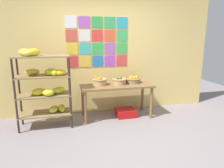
{
  "coord_description": "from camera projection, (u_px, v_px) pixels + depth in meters",
  "views": [
    {
      "loc": [
        -0.85,
        -2.83,
        1.69
      ],
      "look_at": [
        0.03,
        0.83,
        0.82
      ],
      "focal_mm": 32.96,
      "sensor_mm": 36.0,
      "label": 1
    }
  ],
  "objects": [
    {
      "name": "back_wall_with_art",
      "position": [
        102.0,
        51.0,
        4.53
      ],
      "size": [
        5.15,
        0.07,
        2.74
      ],
      "color": "#E5C46E",
      "rests_on": "ground"
    },
    {
      "name": "fruit_basket_centre",
      "position": [
        119.0,
        81.0,
        4.33
      ],
      "size": [
        0.29,
        0.29,
        0.17
      ],
      "color": "tan",
      "rests_on": "display_table"
    },
    {
      "name": "produce_crate_under_table",
      "position": [
        125.0,
        113.0,
        4.46
      ],
      "size": [
        0.41,
        0.35,
        0.16
      ],
      "primitive_type": "cube",
      "color": "red",
      "rests_on": "ground"
    },
    {
      "name": "banana_shelf_unit",
      "position": [
        45.0,
        83.0,
        3.78
      ],
      "size": [
        0.97,
        0.44,
        1.49
      ],
      "color": "#342320",
      "rests_on": "ground"
    },
    {
      "name": "fruit_basket_right",
      "position": [
        100.0,
        81.0,
        4.27
      ],
      "size": [
        0.3,
        0.3,
        0.18
      ],
      "color": "tan",
      "rests_on": "display_table"
    },
    {
      "name": "ground",
      "position": [
        122.0,
        146.0,
        3.26
      ],
      "size": [
        9.28,
        9.28,
        0.0
      ],
      "primitive_type": "plane",
      "color": "gray"
    },
    {
      "name": "fruit_basket_left",
      "position": [
        133.0,
        80.0,
        4.48
      ],
      "size": [
        0.34,
        0.34,
        0.15
      ],
      "color": "olive",
      "rests_on": "display_table"
    },
    {
      "name": "display_table",
      "position": [
        116.0,
        89.0,
        4.32
      ],
      "size": [
        1.5,
        0.63,
        0.71
      ],
      "color": "brown",
      "rests_on": "ground"
    }
  ]
}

